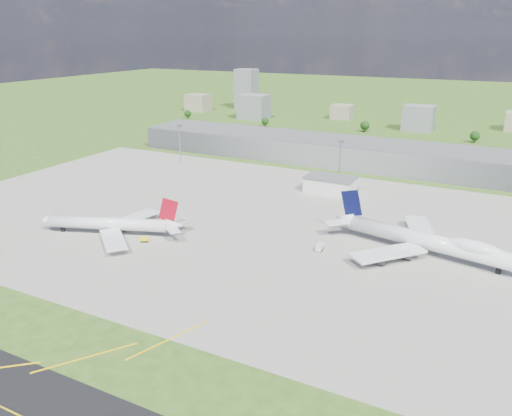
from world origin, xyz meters
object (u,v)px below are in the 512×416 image
at_px(van_white_near, 320,247).
at_px(van_white_far, 460,243).
at_px(airliner_red_twin, 113,224).
at_px(airliner_blue_quad, 428,242).
at_px(tug_yellow, 145,240).

relative_size(van_white_near, van_white_far, 1.16).
distance_m(airliner_red_twin, airliner_blue_quad, 131.20).
xyz_separation_m(airliner_blue_quad, van_white_near, (-39.24, -15.07, -4.43)).
xyz_separation_m(airliner_blue_quad, van_white_far, (10.58, 15.94, -4.62)).
distance_m(airliner_red_twin, van_white_near, 89.33).
height_order(airliner_blue_quad, tug_yellow, airliner_blue_quad).
relative_size(tug_yellow, van_white_near, 0.83).
bearing_deg(airliner_red_twin, van_white_far, -177.63).
bearing_deg(tug_yellow, van_white_near, -11.93).
relative_size(airliner_red_twin, van_white_far, 13.70).
height_order(airliner_blue_quad, van_white_far, airliner_blue_quad).
bearing_deg(airliner_red_twin, airliner_blue_quad, 177.68).
relative_size(airliner_blue_quad, tug_yellow, 17.91).
distance_m(airliner_red_twin, tug_yellow, 17.66).
height_order(airliner_red_twin, van_white_near, airliner_red_twin).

